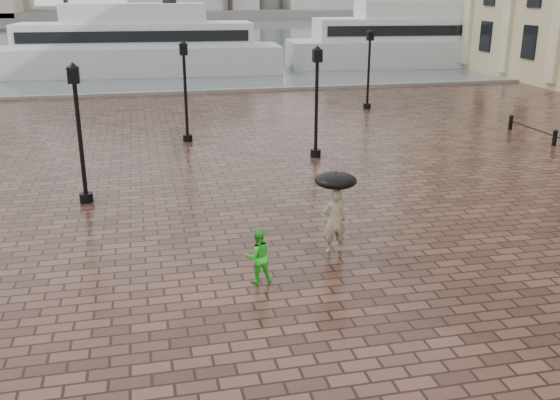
% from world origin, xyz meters
% --- Properties ---
extents(ground, '(300.00, 300.00, 0.00)m').
position_xyz_m(ground, '(0.00, 0.00, 0.00)').
color(ground, '#341E17').
rests_on(ground, ground).
extents(harbour_water, '(240.00, 240.00, 0.00)m').
position_xyz_m(harbour_water, '(0.00, 92.00, 0.00)').
color(harbour_water, '#475356').
rests_on(harbour_water, ground).
extents(quay_edge, '(80.00, 0.60, 0.30)m').
position_xyz_m(quay_edge, '(0.00, 32.00, 0.00)').
color(quay_edge, slate).
rests_on(quay_edge, ground).
extents(far_shore, '(300.00, 60.00, 2.00)m').
position_xyz_m(far_shore, '(0.00, 160.00, 1.00)').
color(far_shore, '#4C4C47').
rests_on(far_shore, ground).
extents(street_lamps, '(21.44, 14.44, 4.40)m').
position_xyz_m(street_lamps, '(-1.60, 17.60, 2.33)').
color(street_lamps, black).
rests_on(street_lamps, ground).
extents(adult_pedestrian, '(0.64, 0.42, 1.76)m').
position_xyz_m(adult_pedestrian, '(0.73, 4.26, 0.88)').
color(adult_pedestrian, tan).
rests_on(adult_pedestrian, ground).
extents(child_pedestrian, '(0.69, 0.56, 1.34)m').
position_xyz_m(child_pedestrian, '(-1.59, 2.91, 0.67)').
color(child_pedestrian, green).
rests_on(child_pedestrian, ground).
extents(ferry_near, '(23.60, 6.97, 7.65)m').
position_xyz_m(ferry_near, '(-3.89, 42.99, 2.30)').
color(ferry_near, silver).
rests_on(ferry_near, ground).
extents(ferry_far, '(24.41, 8.08, 7.86)m').
position_xyz_m(ferry_far, '(21.26, 43.51, 2.36)').
color(ferry_far, silver).
rests_on(ferry_far, ground).
extents(umbrella, '(1.10, 1.10, 1.16)m').
position_xyz_m(umbrella, '(0.73, 4.26, 1.99)').
color(umbrella, black).
rests_on(umbrella, ground).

